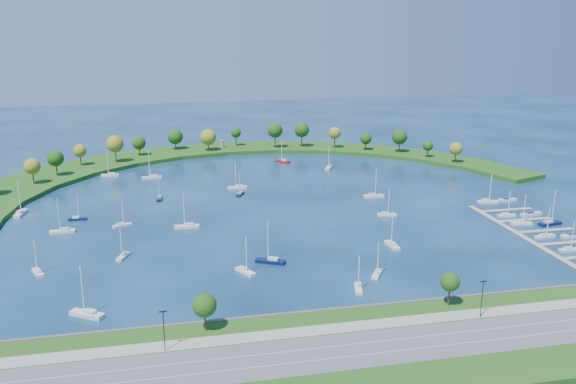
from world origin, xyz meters
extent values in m
plane|color=#071F3E|center=(0.00, 0.00, 0.00)|extent=(700.00, 700.00, 0.00)
cube|color=#1C4F15|center=(0.00, -124.00, 0.80)|extent=(420.00, 42.00, 1.60)
cube|color=#474442|center=(0.00, -102.50, 0.90)|extent=(420.00, 1.20, 1.80)
cube|color=#515154|center=(0.00, -124.00, 1.66)|extent=(420.00, 16.00, 0.12)
cube|color=gray|center=(0.00, -113.00, 1.66)|extent=(420.00, 5.00, 0.12)
cube|color=silver|center=(0.00, -126.50, 1.73)|extent=(420.00, 0.15, 0.02)
cube|color=silver|center=(0.00, -121.50, 1.73)|extent=(420.00, 0.15, 0.02)
cylinder|color=#382314|center=(-40.00, -107.00, 4.22)|extent=(0.56, 0.56, 5.25)
sphere|color=#1E4110|center=(-40.00, -107.00, 8.05)|extent=(6.00, 6.00, 6.00)
cylinder|color=#382314|center=(25.00, -107.00, 4.40)|extent=(0.56, 0.56, 5.60)
sphere|color=#1E4110|center=(25.00, -107.00, 8.24)|extent=(5.20, 5.20, 5.20)
cylinder|color=black|center=(-50.00, -115.00, 6.60)|extent=(0.24, 0.24, 10.00)
cylinder|color=black|center=(30.00, -115.00, 6.60)|extent=(0.24, 0.24, 10.00)
cube|color=#1C4F15|center=(-104.03, 64.58, 1.00)|extent=(54.07, 56.09, 2.00)
cube|color=#1C4F15|center=(-83.21, 87.27, 1.00)|extent=(55.20, 54.07, 2.00)
cube|color=#1C4F15|center=(-57.57, 104.32, 1.00)|extent=(53.65, 48.47, 2.00)
cube|color=#1C4F15|center=(-28.60, 114.76, 1.00)|extent=(49.62, 39.75, 2.00)
cube|color=#1C4F15|center=(2.03, 117.98, 1.00)|extent=(44.32, 29.96, 2.00)
cube|color=#1C4F15|center=(32.54, 113.79, 1.00)|extent=(49.49, 38.05, 2.00)
cube|color=#1C4F15|center=(61.17, 102.44, 1.00)|extent=(51.13, 44.12, 2.00)
cube|color=#1C4F15|center=(86.25, 84.58, 1.00)|extent=(49.19, 47.96, 2.00)
cube|color=#1C4F15|center=(106.34, 61.24, 1.00)|extent=(43.90, 49.49, 2.00)
cube|color=#1C4F15|center=(120.28, 33.78, 1.00)|extent=(35.67, 48.74, 2.00)
cylinder|color=#382314|center=(-106.24, 50.80, 5.45)|extent=(0.56, 0.56, 6.90)
sphere|color=olive|center=(-106.24, 50.80, 10.41)|extent=(7.57, 7.57, 7.57)
cylinder|color=#382314|center=(-97.89, 64.97, 5.58)|extent=(0.56, 0.56, 7.15)
sphere|color=#1E4110|center=(-97.89, 64.97, 10.74)|extent=(7.95, 7.95, 7.95)
cylinder|color=#382314|center=(-88.72, 85.62, 5.28)|extent=(0.56, 0.56, 6.56)
sphere|color=olive|center=(-88.72, 85.62, 9.93)|extent=(6.84, 6.84, 6.84)
cylinder|color=#382314|center=(-71.08, 89.66, 6.11)|extent=(0.56, 0.56, 8.21)
sphere|color=olive|center=(-71.08, 89.66, 12.05)|extent=(9.19, 9.19, 9.19)
cylinder|color=#382314|center=(-59.01, 104.64, 4.80)|extent=(0.56, 0.56, 5.59)
sphere|color=#1E4110|center=(-59.01, 104.64, 9.07)|extent=(7.39, 7.39, 7.39)
cylinder|color=#382314|center=(-38.43, 118.24, 4.85)|extent=(0.56, 0.56, 5.70)
sphere|color=#1E4110|center=(-38.43, 118.24, 9.49)|extent=(8.97, 8.97, 8.97)
cylinder|color=#382314|center=(-19.85, 110.24, 5.03)|extent=(0.56, 0.56, 6.05)
sphere|color=olive|center=(-19.85, 110.24, 9.91)|extent=(9.28, 9.28, 9.28)
cylinder|color=#382314|center=(-2.17, 121.00, 5.40)|extent=(0.56, 0.56, 6.79)
sphere|color=#1E4110|center=(-2.17, 121.00, 9.99)|extent=(5.99, 5.99, 5.99)
cylinder|color=#382314|center=(19.69, 109.80, 6.43)|extent=(0.56, 0.56, 8.87)
sphere|color=#1E4110|center=(19.69, 109.80, 12.67)|extent=(9.00, 9.00, 9.00)
cylinder|color=#382314|center=(35.95, 109.68, 6.23)|extent=(0.56, 0.56, 8.46)
sphere|color=#1E4110|center=(35.95, 109.68, 12.23)|extent=(8.87, 8.87, 8.87)
cylinder|color=#382314|center=(54.26, 102.14, 5.77)|extent=(0.56, 0.56, 7.54)
sphere|color=olive|center=(54.26, 102.14, 10.95)|extent=(7.04, 7.04, 7.04)
cylinder|color=#382314|center=(70.29, 92.20, 4.77)|extent=(0.56, 0.56, 5.54)
sphere|color=#1E4110|center=(70.29, 92.20, 8.91)|extent=(6.85, 6.85, 6.85)
cylinder|color=#382314|center=(87.09, 82.16, 5.61)|extent=(0.56, 0.56, 7.21)
sphere|color=#1E4110|center=(87.09, 82.16, 10.95)|extent=(8.70, 8.70, 8.70)
cylinder|color=#382314|center=(97.40, 66.15, 4.66)|extent=(0.56, 0.56, 5.32)
sphere|color=#1E4110|center=(97.40, 66.15, 8.45)|extent=(5.65, 5.65, 5.65)
cylinder|color=#382314|center=(106.20, 50.47, 5.11)|extent=(0.56, 0.56, 6.21)
sphere|color=olive|center=(106.20, 50.47, 9.62)|extent=(7.02, 7.02, 7.02)
cylinder|color=gray|center=(-11.28, 116.92, 4.02)|extent=(2.20, 2.20, 4.04)
cylinder|color=gray|center=(-11.28, 116.92, 6.19)|extent=(2.60, 2.60, 0.30)
cube|color=gray|center=(78.00, -61.00, 0.35)|extent=(2.20, 82.00, 0.40)
cube|color=gray|center=(90.10, -67.60, 0.35)|extent=(22.00, 2.00, 0.40)
cube|color=gray|center=(90.10, -54.40, 0.35)|extent=(22.00, 2.00, 0.40)
cylinder|color=#382314|center=(101.00, -54.40, 0.60)|extent=(0.36, 0.36, 1.60)
cube|color=gray|center=(90.10, -41.20, 0.35)|extent=(22.00, 2.00, 0.40)
cylinder|color=#382314|center=(101.00, -41.20, 0.60)|extent=(0.36, 0.36, 1.60)
cube|color=gray|center=(90.10, -28.00, 0.35)|extent=(22.00, 2.00, 0.40)
cylinder|color=#382314|center=(101.00, -28.00, 0.60)|extent=(0.36, 0.36, 1.60)
cube|color=silver|center=(-87.39, -56.95, 0.44)|extent=(4.84, 7.61, 0.89)
cube|color=silver|center=(-87.10, -57.63, 1.20)|extent=(2.36, 2.95, 0.62)
cylinder|color=silver|center=(-87.63, -56.41, 5.88)|extent=(0.32, 0.32, 9.99)
cube|color=#09143C|center=(-14.03, 18.43, 0.39)|extent=(4.68, 6.62, 0.78)
cube|color=silver|center=(-13.72, 19.00, 1.06)|extent=(2.20, 2.62, 0.55)
cylinder|color=silver|center=(-14.28, 17.97, 5.19)|extent=(0.32, 0.32, 8.81)
cube|color=silver|center=(-24.63, -69.81, 0.49)|extent=(5.98, 8.21, 0.98)
cube|color=silver|center=(-25.03, -69.10, 1.32)|extent=(2.79, 3.26, 0.68)
cylinder|color=silver|center=(-24.31, -70.38, 6.47)|extent=(0.32, 0.32, 10.98)
cube|color=silver|center=(-62.23, -48.61, 0.43)|extent=(4.60, 7.31, 0.85)
cube|color=silver|center=(-61.95, -47.96, 1.15)|extent=(2.25, 2.83, 0.60)
cylinder|color=silver|center=(-62.45, -49.14, 5.64)|extent=(0.32, 0.32, 9.58)
cube|color=#09143C|center=(-15.51, -63.31, 0.58)|extent=(9.79, 6.73, 1.15)
cube|color=silver|center=(-14.66, -63.74, 1.56)|extent=(3.85, 3.20, 0.81)
cylinder|color=silver|center=(-16.20, -62.97, 7.64)|extent=(0.32, 0.32, 12.97)
cube|color=silver|center=(14.68, -80.11, 0.44)|extent=(5.55, 7.24, 0.87)
cube|color=silver|center=(14.29, -80.72, 1.18)|extent=(2.55, 2.91, 0.61)
cylinder|color=silver|center=(14.98, -79.61, 5.77)|extent=(0.32, 0.32, 9.80)
cube|color=silver|center=(-52.70, 56.93, 0.57)|extent=(9.79, 3.55, 1.15)
cube|color=silver|center=(-51.74, 57.01, 1.55)|extent=(3.51, 2.18, 0.80)
cylinder|color=silver|center=(-53.46, 56.85, 7.62)|extent=(0.32, 0.32, 12.94)
cube|color=silver|center=(-104.42, 8.23, 0.58)|extent=(4.07, 9.94, 1.16)
cube|color=silver|center=(-104.56, 7.27, 1.56)|extent=(2.36, 3.62, 0.81)
cylinder|color=silver|center=(-104.31, 8.99, 7.67)|extent=(0.32, 0.32, 13.03)
cube|color=silver|center=(-69.81, -89.77, 0.58)|extent=(9.53, 7.51, 1.15)
cube|color=silver|center=(-69.00, -90.29, 1.56)|extent=(3.85, 3.42, 0.81)
cylinder|color=silver|center=(-70.46, -89.35, 7.65)|extent=(0.32, 0.32, 12.99)
cube|color=#09143C|center=(-81.21, -3.69, 0.42)|extent=(7.00, 2.17, 0.83)
cube|color=silver|center=(-81.90, -3.66, 1.12)|extent=(2.47, 1.44, 0.58)
cylinder|color=silver|center=(-80.66, -3.70, 5.51)|extent=(0.32, 0.32, 9.36)
cube|color=maroon|center=(17.99, 79.01, 0.50)|extent=(7.74, 7.48, 1.01)
cube|color=silver|center=(18.60, 78.44, 1.36)|extent=(3.27, 3.22, 0.71)
cylinder|color=silver|center=(17.50, 79.47, 6.69)|extent=(0.32, 0.32, 11.36)
cube|color=silver|center=(43.27, 2.54, 0.53)|extent=(9.01, 3.00, 1.07)
cube|color=silver|center=(42.38, 2.59, 1.44)|extent=(3.20, 1.92, 0.75)
cylinder|color=silver|center=(43.98, 2.50, 7.06)|extent=(0.32, 0.32, 11.99)
cube|color=silver|center=(-13.82, 29.59, 0.53)|extent=(8.97, 2.79, 1.07)
cube|color=silver|center=(-12.93, 29.56, 1.44)|extent=(3.17, 1.85, 0.75)
cylinder|color=silver|center=(-14.53, 29.61, 7.07)|extent=(0.32, 0.32, 12.00)
cube|color=silver|center=(-63.82, -15.50, 0.44)|extent=(7.46, 4.86, 0.87)
cube|color=silver|center=(-64.49, -15.80, 1.18)|extent=(2.90, 2.35, 0.61)
cylinder|color=silver|center=(-63.30, -15.26, 5.78)|extent=(0.32, 0.32, 9.81)
cube|color=silver|center=(-39.94, -22.53, 0.56)|extent=(9.38, 3.01, 1.11)
cube|color=silver|center=(-39.01, -22.57, 1.50)|extent=(3.32, 1.96, 0.78)
cylinder|color=silver|center=(-40.68, -22.50, 7.37)|extent=(0.32, 0.32, 12.52)
cube|color=silver|center=(-85.04, -18.31, 0.54)|extent=(9.06, 2.92, 1.08)
cube|color=silver|center=(-84.14, -18.27, 1.45)|extent=(3.21, 1.90, 0.75)
cylinder|color=silver|center=(-85.76, -18.34, 7.12)|extent=(0.32, 0.32, 12.09)
cube|color=silver|center=(39.26, -23.98, 0.46)|extent=(7.88, 3.83, 0.91)
cube|color=silver|center=(38.52, -23.80, 1.23)|extent=(2.93, 2.06, 0.64)
cylinder|color=silver|center=(39.85, -24.12, 6.03)|extent=(0.32, 0.32, 10.25)
cube|color=#09143C|center=(-49.45, 18.71, 0.46)|extent=(2.64, 7.85, 0.93)
cube|color=silver|center=(-49.40, 19.48, 1.25)|extent=(1.68, 2.79, 0.65)
cylinder|color=silver|center=(-49.48, 18.09, 6.14)|extent=(0.32, 0.32, 10.43)
cube|color=silver|center=(-73.10, 66.77, 0.52)|extent=(8.90, 3.41, 1.04)
cube|color=silver|center=(-72.23, 66.67, 1.41)|extent=(3.21, 2.04, 0.73)
cylinder|color=silver|center=(-73.79, 66.84, 6.90)|extent=(0.32, 0.32, 11.72)
cube|color=silver|center=(38.81, 59.42, 0.50)|extent=(6.23, 8.43, 1.01)
cube|color=silver|center=(39.23, 60.15, 1.36)|extent=(2.89, 3.36, 0.70)
cylinder|color=silver|center=(38.47, 58.84, 6.67)|extent=(0.32, 0.32, 11.32)
cube|color=silver|center=(5.65, -88.99, 0.44)|extent=(3.91, 7.65, 0.88)
cube|color=silver|center=(5.84, -88.28, 1.19)|extent=(2.07, 2.87, 0.62)
cylinder|color=silver|center=(5.49, -89.56, 5.86)|extent=(0.32, 0.32, 9.95)
cube|color=silver|center=(28.39, -57.56, 0.51)|extent=(2.82, 8.64, 1.02)
cube|color=silver|center=(28.43, -58.41, 1.38)|extent=(1.82, 3.07, 0.72)
cylinder|color=silver|center=(28.35, -56.88, 6.78)|extent=(0.32, 0.32, 11.51)
cube|color=silver|center=(85.60, -74.23, 0.43)|extent=(7.25, 2.06, 0.87)
cube|color=silver|center=(84.88, -74.23, 1.17)|extent=(2.54, 1.43, 0.61)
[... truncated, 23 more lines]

